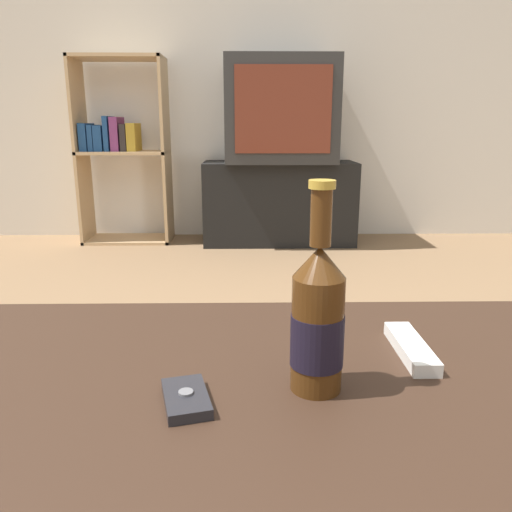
% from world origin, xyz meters
% --- Properties ---
extents(back_wall, '(8.00, 0.05, 2.60)m').
position_xyz_m(back_wall, '(0.00, 3.02, 1.30)').
color(back_wall, silver).
rests_on(back_wall, ground_plane).
extents(coffee_table, '(1.37, 0.70, 0.44)m').
position_xyz_m(coffee_table, '(0.00, 0.00, 0.38)').
color(coffee_table, '#332116').
rests_on(coffee_table, ground_plane).
extents(tv_stand, '(1.00, 0.39, 0.54)m').
position_xyz_m(tv_stand, '(0.26, 2.75, 0.27)').
color(tv_stand, black).
rests_on(tv_stand, ground_plane).
extents(television, '(0.69, 0.56, 0.64)m').
position_xyz_m(television, '(0.26, 2.75, 0.86)').
color(television, '#2D2D2D').
rests_on(television, tv_stand).
extents(bookshelf, '(0.58, 0.30, 1.20)m').
position_xyz_m(bookshelf, '(-0.79, 2.81, 0.63)').
color(bookshelf, tan).
rests_on(bookshelf, ground_plane).
extents(beer_bottle, '(0.07, 0.07, 0.27)m').
position_xyz_m(beer_bottle, '(0.14, 0.02, 0.54)').
color(beer_bottle, '#47280F').
rests_on(beer_bottle, coffee_table).
extents(cell_phone, '(0.07, 0.10, 0.02)m').
position_xyz_m(cell_phone, '(-0.02, -0.01, 0.45)').
color(cell_phone, '#232328').
rests_on(cell_phone, coffee_table).
extents(remote_control, '(0.04, 0.15, 0.02)m').
position_xyz_m(remote_control, '(0.30, 0.12, 0.45)').
color(remote_control, white).
rests_on(remote_control, coffee_table).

